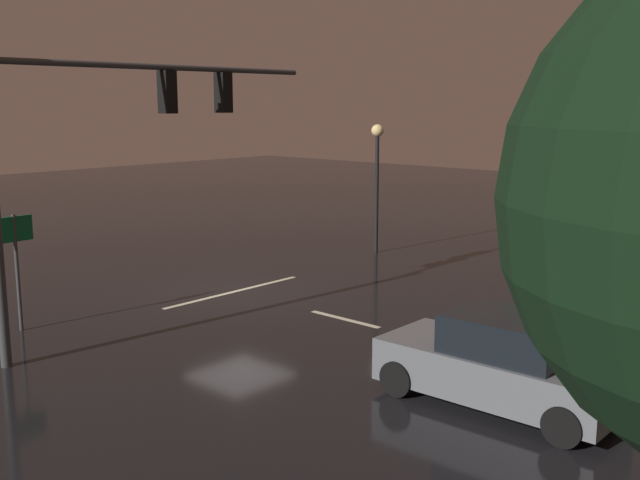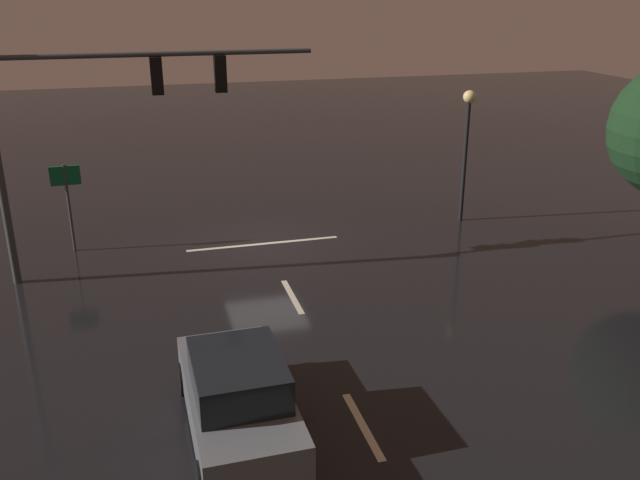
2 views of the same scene
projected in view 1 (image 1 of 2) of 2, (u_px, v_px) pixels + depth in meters
ground_plane at (239, 293)px, 21.64m from camera, size 80.00×80.00×0.00m
traffic_signal_assembly at (112, 128)px, 16.77m from camera, size 8.76×0.47×6.95m
lane_dash_far at (345, 319)px, 19.00m from camera, size 0.16×2.20×0.01m
lane_dash_mid at (574, 376)px, 15.05m from camera, size 0.16×2.20×0.01m
stop_bar at (234, 292)px, 21.76m from camera, size 5.00×0.16×0.01m
car_approaching at (501, 363)px, 13.47m from camera, size 1.97×4.40×1.70m
street_lamp_left_kerb at (377, 162)px, 26.83m from camera, size 0.44×0.44×4.63m
route_sign at (16, 247)px, 17.71m from camera, size 0.90×0.10×2.82m
tree_left_near at (564, 142)px, 26.37m from camera, size 4.01×4.01×6.02m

